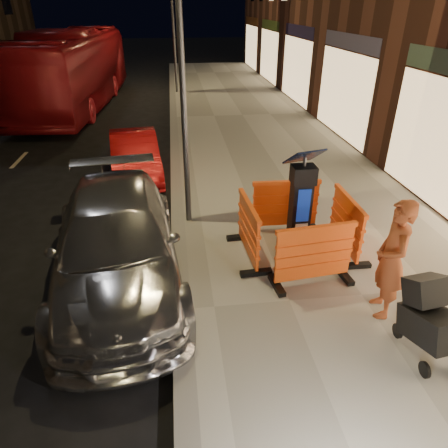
{
  "coord_description": "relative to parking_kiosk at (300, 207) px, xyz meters",
  "views": [
    {
      "loc": [
        0.08,
        -4.94,
        4.42
      ],
      "look_at": [
        0.8,
        1.0,
        1.1
      ],
      "focal_mm": 32.0,
      "sensor_mm": 36.0,
      "label": 1
    }
  ],
  "objects": [
    {
      "name": "stroller",
      "position": [
        1.05,
        -2.7,
        -0.45
      ],
      "size": [
        0.69,
        0.94,
        1.09
      ],
      "primitive_type": "cube",
      "rotation": [
        0.0,
        0.0,
        0.15
      ],
      "color": "black",
      "rests_on": "sidewalk"
    },
    {
      "name": "barrier_back",
      "position": [
        0.0,
        0.95,
        -0.44
      ],
      "size": [
        1.44,
        0.62,
        1.11
      ],
      "primitive_type": "cube",
      "rotation": [
        0.0,
        0.0,
        -0.02
      ],
      "color": "#FA5717",
      "rests_on": "sidewalk"
    },
    {
      "name": "kerb",
      "position": [
        -2.26,
        -1.4,
        -1.07
      ],
      "size": [
        0.3,
        60.0,
        0.15
      ],
      "primitive_type": "cube",
      "color": "slate",
      "rests_on": "ground"
    },
    {
      "name": "ground_plane",
      "position": [
        -2.26,
        -1.4,
        -1.15
      ],
      "size": [
        120.0,
        120.0,
        0.0
      ],
      "primitive_type": "plane",
      "color": "black",
      "rests_on": "ground"
    },
    {
      "name": "sidewalk",
      "position": [
        0.74,
        -1.4,
        -1.07
      ],
      "size": [
        6.0,
        60.0,
        0.15
      ],
      "primitive_type": "cube",
      "color": "gray",
      "rests_on": "ground"
    },
    {
      "name": "street_lamp_mid",
      "position": [
        -2.01,
        1.6,
        2.0
      ],
      "size": [
        0.12,
        0.12,
        6.0
      ],
      "primitive_type": "cylinder",
      "color": "#3F3F44",
      "rests_on": "sidewalk"
    },
    {
      "name": "street_lamp_far",
      "position": [
        -2.01,
        16.6,
        2.0
      ],
      "size": [
        0.12,
        0.12,
        6.0
      ],
      "primitive_type": "cylinder",
      "color": "#3F3F44",
      "rests_on": "sidewalk"
    },
    {
      "name": "man",
      "position": [
        0.85,
        -1.8,
        -0.04
      ],
      "size": [
        0.59,
        0.78,
        1.93
      ],
      "primitive_type": "imported",
      "rotation": [
        0.0,
        0.0,
        -1.77
      ],
      "color": "#944020",
      "rests_on": "sidewalk"
    },
    {
      "name": "parking_kiosk",
      "position": [
        0.0,
        0.0,
        0.0
      ],
      "size": [
        0.65,
        0.65,
        2.0
      ],
      "primitive_type": "cube",
      "rotation": [
        0.0,
        0.0,
        0.03
      ],
      "color": "black",
      "rests_on": "sidewalk"
    },
    {
      "name": "barrier_bldgside",
      "position": [
        0.95,
        0.0,
        -0.44
      ],
      "size": [
        0.6,
        1.43,
        1.11
      ],
      "primitive_type": "cube",
      "rotation": [
        0.0,
        0.0,
        1.57
      ],
      "color": "#FA5717",
      "rests_on": "sidewalk"
    },
    {
      "name": "car_silver",
      "position": [
        -3.33,
        -0.22,
        -1.15
      ],
      "size": [
        2.7,
        5.43,
        1.51
      ],
      "primitive_type": "imported",
      "rotation": [
        0.0,
        0.0,
        0.11
      ],
      "color": "#A0A0A4",
      "rests_on": "ground"
    },
    {
      "name": "barrier_kerbside",
      "position": [
        -0.95,
        0.0,
        -0.44
      ],
      "size": [
        0.68,
        1.46,
        1.11
      ],
      "primitive_type": "cube",
      "rotation": [
        0.0,
        0.0,
        1.64
      ],
      "color": "#FA5717",
      "rests_on": "sidewalk"
    },
    {
      "name": "bus_doubledecker",
      "position": [
        -6.81,
        14.23,
        -1.15
      ],
      "size": [
        3.53,
        12.47,
        3.43
      ],
      "primitive_type": "imported",
      "rotation": [
        0.0,
        0.0,
        -0.05
      ],
      "color": "maroon",
      "rests_on": "ground"
    },
    {
      "name": "car_red",
      "position": [
        -3.39,
        4.82,
        -1.15
      ],
      "size": [
        1.75,
        3.84,
        1.22
      ],
      "primitive_type": "imported",
      "rotation": [
        0.0,
        0.0,
        0.13
      ],
      "color": "maroon",
      "rests_on": "ground"
    },
    {
      "name": "barrier_front",
      "position": [
        0.0,
        -0.95,
        -0.44
      ],
      "size": [
        1.49,
        0.75,
        1.11
      ],
      "primitive_type": "cube",
      "rotation": [
        0.0,
        0.0,
        0.12
      ],
      "color": "#FA5717",
      "rests_on": "sidewalk"
    }
  ]
}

